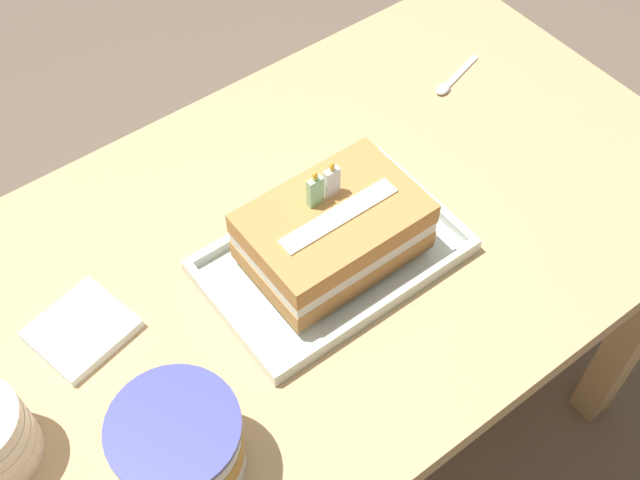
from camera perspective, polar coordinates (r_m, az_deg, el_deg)
ground_plane at (r=1.74m, az=-0.58°, el=-14.70°), size 8.00×8.00×0.00m
dining_table at (r=1.20m, az=-0.82°, el=-3.49°), size 1.21×0.68×0.72m
foil_tray at (r=1.09m, az=0.90°, el=-1.29°), size 0.34×0.22×0.02m
birthday_cake at (r=1.04m, az=0.93°, el=0.64°), size 0.23×0.15×0.14m
ice_cream_tub at (r=0.92m, az=-9.93°, el=-14.16°), size 0.15×0.15×0.11m
serving_spoon_near_tray at (r=1.34m, az=9.12°, el=10.91°), size 0.12×0.05×0.01m
napkin_pile at (r=1.07m, az=-16.51°, el=-6.10°), size 0.14×0.13×0.01m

